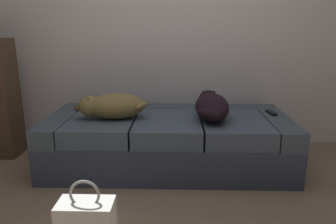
% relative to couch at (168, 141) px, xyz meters
% --- Properties ---
extents(back_wall, '(6.40, 0.10, 2.80)m').
position_rel_couch_xyz_m(back_wall, '(0.00, 0.65, 1.18)').
color(back_wall, silver).
rests_on(back_wall, ground).
extents(couch, '(2.07, 0.94, 0.45)m').
position_rel_couch_xyz_m(couch, '(0.00, 0.00, 0.00)').
color(couch, '#31394B').
rests_on(couch, ground).
extents(dog_tan, '(0.63, 0.34, 0.21)m').
position_rel_couch_xyz_m(dog_tan, '(-0.47, -0.09, 0.33)').
color(dog_tan, olive).
rests_on(dog_tan, couch).
extents(dog_dark, '(0.29, 0.65, 0.22)m').
position_rel_couch_xyz_m(dog_dark, '(0.36, -0.07, 0.34)').
color(dog_dark, black).
rests_on(dog_dark, couch).
extents(tv_remote, '(0.07, 0.15, 0.02)m').
position_rel_couch_xyz_m(tv_remote, '(0.92, 0.10, 0.24)').
color(tv_remote, black).
rests_on(tv_remote, couch).
extents(handbag, '(0.32, 0.18, 0.38)m').
position_rel_couch_xyz_m(handbag, '(-0.44, -1.07, -0.10)').
color(handbag, silver).
rests_on(handbag, ground).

